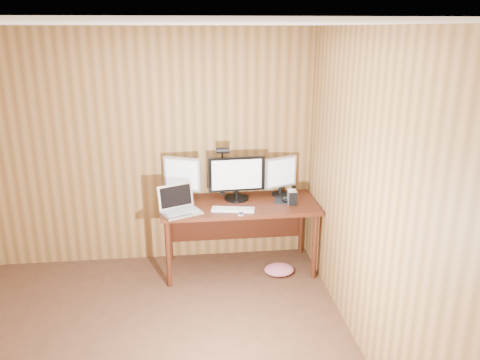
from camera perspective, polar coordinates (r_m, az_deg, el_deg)
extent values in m
plane|color=silver|center=(2.89, -15.67, 17.85)|extent=(4.00, 4.00, 0.00)
plane|color=olive|center=(5.03, -11.16, 3.59)|extent=(4.00, 0.00, 4.00)
plane|color=olive|center=(3.39, 17.14, -4.06)|extent=(0.00, 4.00, 4.00)
cube|color=#451B0E|center=(4.85, -0.07, -3.08)|extent=(1.60, 0.70, 0.04)
cube|color=#451B0E|center=(5.24, -0.46, -4.63)|extent=(1.48, 0.02, 0.51)
cylinder|color=#451B0E|center=(4.71, -8.74, -8.94)|extent=(0.05, 0.05, 0.71)
cylinder|color=#451B0E|center=(5.24, -8.55, -6.07)|extent=(0.05, 0.05, 0.71)
cylinder|color=#451B0E|center=(4.87, 9.10, -8.02)|extent=(0.05, 0.05, 0.71)
cylinder|color=#451B0E|center=(5.38, 7.47, -5.34)|extent=(0.05, 0.05, 0.71)
cylinder|color=black|center=(4.95, -0.42, -2.23)|extent=(0.26, 0.26, 0.02)
cylinder|color=black|center=(4.94, -0.42, -1.71)|extent=(0.04, 0.04, 0.08)
cube|color=black|center=(4.87, -0.43, 0.74)|extent=(0.59, 0.07, 0.37)
cube|color=white|center=(4.85, -0.39, 0.66)|extent=(0.52, 0.03, 0.32)
cylinder|color=black|center=(4.98, -6.92, -2.25)|extent=(0.19, 0.19, 0.02)
cylinder|color=black|center=(4.96, -6.94, -1.68)|extent=(0.04, 0.04, 0.09)
cube|color=silver|center=(4.89, -7.04, 0.74)|extent=(0.39, 0.20, 0.35)
cube|color=white|center=(4.87, -7.14, 0.67)|extent=(0.33, 0.15, 0.30)
cylinder|color=black|center=(5.08, 4.90, -1.76)|extent=(0.18, 0.18, 0.02)
cylinder|color=black|center=(5.07, 4.91, -1.23)|extent=(0.04, 0.04, 0.08)
cube|color=silver|center=(5.00, 4.98, 0.97)|extent=(0.36, 0.18, 0.33)
cube|color=white|center=(4.99, 5.11, 0.91)|extent=(0.31, 0.13, 0.28)
cube|color=silver|center=(4.61, -7.18, -3.94)|extent=(0.44, 0.38, 0.02)
cube|color=silver|center=(4.68, -7.87, -1.94)|extent=(0.36, 0.20, 0.24)
cube|color=black|center=(4.68, -7.87, -1.94)|extent=(0.31, 0.17, 0.20)
cube|color=#B2B2B7|center=(4.61, -7.19, -3.82)|extent=(0.35, 0.27, 0.00)
cube|color=white|center=(4.65, -0.86, -3.62)|extent=(0.44, 0.20, 0.02)
cube|color=white|center=(4.65, -0.86, -3.49)|extent=(0.41, 0.18, 0.00)
cube|color=black|center=(4.92, 5.54, -2.58)|extent=(0.27, 0.24, 0.00)
ellipsoid|color=black|center=(4.91, 5.55, -2.33)|extent=(0.11, 0.14, 0.04)
cube|color=silver|center=(4.84, 6.37, -2.09)|extent=(0.10, 0.13, 0.14)
cube|color=black|center=(4.77, 6.49, -2.36)|extent=(0.08, 0.01, 0.14)
cube|color=silver|center=(4.56, 0.13, -4.15)|extent=(0.07, 0.11, 0.01)
cube|color=black|center=(4.55, 0.13, -4.07)|extent=(0.05, 0.07, 0.00)
cylinder|color=black|center=(5.08, 6.56, -1.27)|extent=(0.05, 0.05, 0.11)
cube|color=black|center=(5.12, -2.17, -1.80)|extent=(0.05, 0.05, 0.05)
cylinder|color=black|center=(5.05, -2.19, 0.33)|extent=(0.03, 0.03, 0.38)
sphere|color=black|center=(5.00, -2.22, 2.40)|extent=(0.04, 0.04, 0.04)
cylinder|color=black|center=(4.92, -2.18, 3.02)|extent=(0.02, 0.13, 0.16)
cylinder|color=black|center=(4.83, -2.12, 3.62)|extent=(0.14, 0.06, 0.06)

